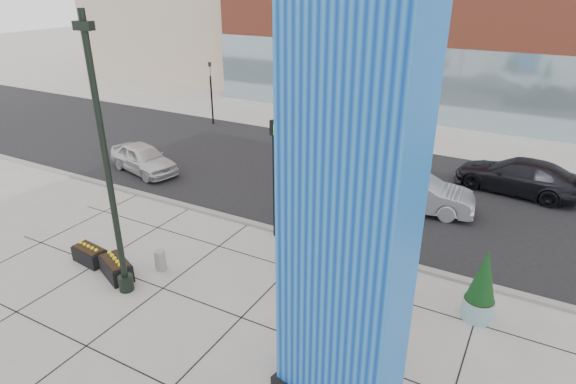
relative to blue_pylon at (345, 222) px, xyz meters
The scene contains 19 objects.
ground 7.05m from the blue_pylon, 151.98° to the left, with size 160.00×160.00×0.00m, color #9E9991.
street_asphalt 14.10m from the blue_pylon, 110.35° to the left, with size 80.00×12.00×0.02m, color black.
curb_edge 9.21m from the blue_pylon, 125.58° to the left, with size 80.00×0.30×0.12m, color gray.
tower_podium 29.69m from the blue_pylon, 97.01° to the left, with size 34.00×10.00×11.00m, color #9B412D.
tower_glass_front 25.02m from the blue_pylon, 98.35° to the left, with size 34.00×0.60×5.00m, color #8CA5B2.
blue_pylon is the anchor object (origin of this frame).
lamp_post 7.73m from the blue_pylon, behind, with size 0.55×0.46×8.39m.
public_art_sculpture 6.69m from the blue_pylon, 108.96° to the left, with size 2.49×1.81×5.11m.
concrete_bollard 8.92m from the blue_pylon, 162.97° to the left, with size 0.36×0.36×0.71m, color gray.
overhead_street_sign 7.65m from the blue_pylon, 125.85° to the left, with size 2.07×0.94×4.55m.
round_planter_east 6.46m from the blue_pylon, 63.49° to the left, with size 0.91×0.91×2.26m.
round_planter_mid 5.62m from the blue_pylon, 98.17° to the left, with size 0.94×0.94×2.35m.
round_planter_west 5.66m from the blue_pylon, 106.11° to the left, with size 1.02×1.02×2.54m.
box_planter_north 10.93m from the blue_pylon, behind, with size 1.31×0.76×0.69m.
box_planter_south 9.57m from the blue_pylon, behind, with size 1.52×1.16×0.75m.
car_white_west 17.26m from the blue_pylon, 148.83° to the left, with size 1.69×4.21×1.43m, color silver.
car_silver_mid 11.70m from the blue_pylon, 96.00° to the left, with size 1.67×4.78×1.57m, color #AEB0B6.
car_dark_east 15.74m from the blue_pylon, 80.85° to the left, with size 2.21×5.43×1.58m, color black.
traffic_signal 24.23m from the blue_pylon, 133.59° to the left, with size 0.15×0.18×4.10m.
Camera 1 is at (7.63, -10.25, 9.07)m, focal length 30.00 mm.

